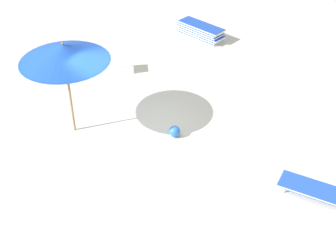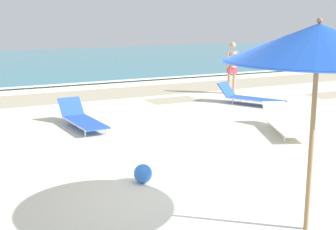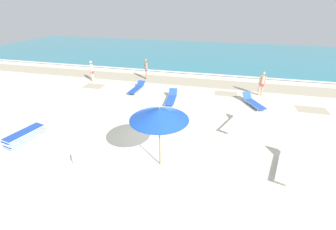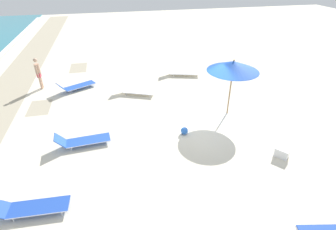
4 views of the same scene
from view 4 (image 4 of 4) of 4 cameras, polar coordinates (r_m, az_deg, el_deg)
ground_plane at (r=11.70m, az=6.83°, el=-2.84°), size 60.00×60.00×0.16m
beach_umbrella at (r=11.89m, az=14.02°, el=10.26°), size 2.28×2.28×2.67m
sun_lounger_under_umbrella at (r=10.91m, az=-18.12°, el=-5.24°), size 0.75×2.09×0.60m
sun_lounger_beside_umbrella at (r=16.77m, az=2.85°, el=9.31°), size 1.18×2.28×0.60m
sun_lounger_near_water_left at (r=8.95m, az=-27.78°, el=-17.34°), size 0.72×2.18×0.49m
sun_lounger_near_water_right at (r=15.69m, az=-19.36°, el=5.98°), size 1.51×2.11×0.60m
sun_lounger_mid_beach_solo at (r=14.40m, az=-7.17°, el=5.30°), size 1.38×2.16×0.55m
beachgoer_shoreline_child at (r=16.34m, az=-26.42°, el=8.44°), size 0.45×0.27×1.76m
beach_ball at (r=11.04m, az=3.58°, el=-3.45°), size 0.31×0.31×0.31m
cooler_box at (r=10.70m, az=23.56°, el=-7.49°), size 0.61×0.59×0.37m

